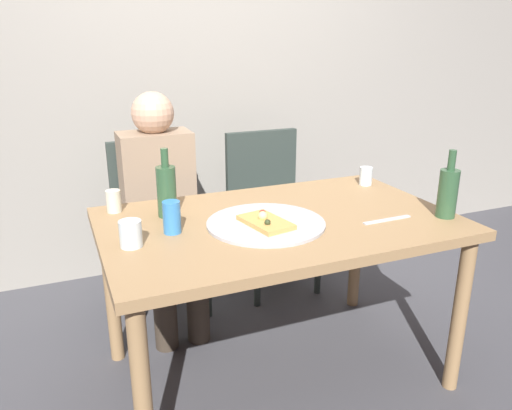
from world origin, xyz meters
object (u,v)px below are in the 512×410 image
object	(u,v)px
tumbler_far	(366,176)
guest_in_sweater	(162,200)
beer_bottle	(448,192)
table_knife	(387,220)
soda_can	(172,217)
chair_left	(157,214)
chair_right	(269,200)
pizza_slice_last	(265,221)
dining_table	(279,237)
wine_bottle	(167,190)
tumbler_near	(114,201)
wine_glass	(131,234)
pizza_tray	(266,223)

from	to	relation	value
tumbler_far	guest_in_sweater	world-z (taller)	guest_in_sweater
beer_bottle	table_knife	bearing A→B (deg)	168.12
soda_can	chair_left	xyz separation A→B (m)	(0.10, 0.82, -0.28)
chair_right	table_knife	bearing A→B (deg)	93.06
pizza_slice_last	soda_can	bearing A→B (deg)	166.60
dining_table	guest_in_sweater	distance (m)	0.76
soda_can	chair_left	size ratio (longest dim) A/B	0.14
wine_bottle	tumbler_far	bearing A→B (deg)	3.87
tumbler_far	soda_can	size ratio (longest dim) A/B	0.73
pizza_slice_last	soda_can	distance (m)	0.35
tumbler_near	chair_left	xyz separation A→B (m)	(0.27, 0.50, -0.26)
beer_bottle	soda_can	bearing A→B (deg)	166.60
wine_bottle	pizza_slice_last	bearing A→B (deg)	-40.44
dining_table	wine_glass	distance (m)	0.61
chair_left	wine_glass	bearing A→B (deg)	73.50
dining_table	tumbler_far	size ratio (longest dim) A/B	15.73
dining_table	tumbler_near	world-z (taller)	tumbler_near
pizza_slice_last	wine_bottle	bearing A→B (deg)	139.56
pizza_tray	soda_can	bearing A→B (deg)	170.38
dining_table	chair_left	xyz separation A→B (m)	(-0.33, 0.84, -0.13)
beer_bottle	chair_right	world-z (taller)	beer_bottle
tumbler_near	table_knife	xyz separation A→B (m)	(0.99, -0.52, -0.04)
tumbler_near	chair_left	distance (m)	0.62
wine_bottle	guest_in_sweater	distance (m)	0.52
pizza_tray	chair_left	world-z (taller)	chair_left
dining_table	wine_bottle	world-z (taller)	wine_bottle
dining_table	wine_glass	xyz separation A→B (m)	(-0.59, -0.05, 0.13)
dining_table	pizza_slice_last	size ratio (longest dim) A/B	5.81
wine_glass	chair_left	xyz separation A→B (m)	(0.26, 0.89, -0.26)
chair_left	guest_in_sweater	bearing A→B (deg)	90.00
pizza_tray	chair_left	size ratio (longest dim) A/B	0.51
pizza_slice_last	beer_bottle	size ratio (longest dim) A/B	0.88
pizza_slice_last	soda_can	world-z (taller)	soda_can
tumbler_far	soda_can	xyz separation A→B (m)	(-1.03, -0.26, 0.02)
tumbler_far	wine_glass	xyz separation A→B (m)	(-1.19, -0.33, 0.00)
wine_bottle	chair_left	size ratio (longest dim) A/B	0.31
tumbler_far	dining_table	bearing A→B (deg)	-155.48
pizza_tray	wine_glass	distance (m)	0.52
pizza_slice_last	pizza_tray	bearing A→B (deg)	61.55
tumbler_far	wine_glass	bearing A→B (deg)	-164.64
table_knife	pizza_slice_last	bearing A→B (deg)	164.39
soda_can	chair_left	distance (m)	0.87
tumbler_far	chair_right	bearing A→B (deg)	115.10
beer_bottle	chair_left	world-z (taller)	beer_bottle
chair_left	soda_can	bearing A→B (deg)	82.94
pizza_slice_last	tumbler_far	size ratio (longest dim) A/B	2.71
wine_glass	table_knife	world-z (taller)	wine_glass
dining_table	wine_bottle	size ratio (longest dim) A/B	5.01
dining_table	pizza_tray	xyz separation A→B (m)	(-0.08, -0.04, 0.09)
wine_bottle	tumbler_near	world-z (taller)	wine_bottle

